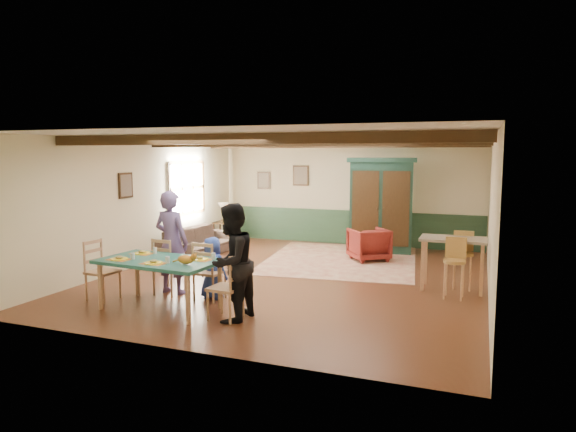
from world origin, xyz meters
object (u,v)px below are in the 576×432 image
(dining_table, at_px, (160,284))
(person_child, at_px, (212,268))
(dining_chair_end_left, at_px, (103,270))
(armchair, at_px, (369,244))
(person_man, at_px, (172,242))
(armoire, at_px, (381,205))
(dining_chair_end_right, at_px, (225,286))
(cat, at_px, (186,258))
(bar_stool_left, at_px, (454,268))
(counter_table, at_px, (452,264))
(dining_chair_far_left, at_px, (169,266))
(table_lamp, at_px, (223,212))
(dining_chair_far_right, at_px, (210,271))
(person_woman, at_px, (231,263))
(bar_stool_right, at_px, (463,261))
(end_table, at_px, (223,232))
(sofa, at_px, (199,241))

(dining_table, xyz_separation_m, person_child, (0.47, 0.79, 0.13))
(dining_chair_end_left, xyz_separation_m, armchair, (3.43, 4.66, -0.12))
(person_man, height_order, armoire, armoire)
(dining_chair_end_left, distance_m, person_child, 1.79)
(dining_chair_end_left, height_order, dining_chair_end_right, same)
(cat, relative_size, armchair, 0.46)
(cat, xyz_separation_m, bar_stool_left, (3.66, 2.37, -0.36))
(counter_table, bearing_deg, person_child, -151.74)
(dining_chair_far_left, relative_size, table_lamp, 1.89)
(table_lamp, bearing_deg, dining_chair_far_right, -64.36)
(dining_table, relative_size, cat, 5.00)
(person_woman, xyz_separation_m, bar_stool_right, (3.04, 3.00, -0.34))
(bar_stool_right, bearing_deg, dining_table, -146.52)
(armoire, relative_size, end_table, 4.06)
(end_table, relative_size, counter_table, 0.51)
(person_woman, height_order, end_table, person_woman)
(person_man, bearing_deg, end_table, -67.54)
(bar_stool_left, bearing_deg, bar_stool_right, 83.95)
(person_woman, distance_m, armchair, 4.97)
(armoire, distance_m, sofa, 4.46)
(dining_chair_end_right, bearing_deg, dining_chair_end_left, -90.00)
(dining_chair_end_right, relative_size, cat, 2.64)
(end_table, bearing_deg, table_lamp, 0.00)
(person_man, bearing_deg, counter_table, -152.50)
(dining_table, xyz_separation_m, end_table, (-1.91, 5.66, -0.10))
(dining_table, distance_m, end_table, 5.97)
(person_child, distance_m, cat, 1.00)
(person_woman, bearing_deg, dining_chair_end_right, -90.00)
(table_lamp, bearing_deg, dining_chair_end_right, -61.75)
(dining_chair_end_right, distance_m, armoire, 6.06)
(person_child, height_order, bar_stool_right, person_child)
(bar_stool_left, relative_size, bar_stool_right, 0.99)
(dining_chair_far_left, xyz_separation_m, table_lamp, (-1.56, 4.89, 0.34))
(armchair, bearing_deg, dining_table, 27.84)
(dining_table, xyz_separation_m, armoire, (2.31, 5.82, 0.76))
(dining_chair_end_left, bearing_deg, sofa, 11.48)
(armchair, bearing_deg, armoire, -130.26)
(bar_stool_left, distance_m, bar_stool_right, 0.69)
(person_woman, bearing_deg, bar_stool_left, 132.89)
(person_child, xyz_separation_m, armoire, (1.84, 5.03, 0.63))
(dining_chair_far_left, bearing_deg, dining_chair_far_right, -180.00)
(armoire, bearing_deg, dining_table, -118.80)
(person_man, distance_m, sofa, 3.41)
(dining_chair_end_left, bearing_deg, cat, -93.37)
(armoire, height_order, end_table, armoire)
(dining_chair_far_left, bearing_deg, dining_table, 119.05)
(dining_chair_end_left, distance_m, bar_stool_right, 6.17)
(dining_table, relative_size, person_man, 1.04)
(dining_chair_far_left, distance_m, dining_chair_end_left, 1.07)
(bar_stool_left, bearing_deg, dining_chair_far_left, -159.48)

